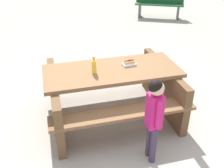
{
  "coord_description": "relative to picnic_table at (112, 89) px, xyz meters",
  "views": [
    {
      "loc": [
        -0.3,
        -3.07,
        2.29
      ],
      "look_at": [
        0.0,
        0.0,
        0.52
      ],
      "focal_mm": 41.56,
      "sensor_mm": 36.0,
      "label": 1
    }
  ],
  "objects": [
    {
      "name": "ground_plane",
      "position": [
        0.0,
        0.0,
        -0.44
      ],
      "size": [
        30.0,
        30.0,
        0.0
      ],
      "primitive_type": "plane",
      "color": "#ADA599",
      "rests_on": "ground"
    },
    {
      "name": "picnic_table",
      "position": [
        0.0,
        0.0,
        0.0
      ],
      "size": [
        2.0,
        1.67,
        0.75
      ],
      "color": "brown",
      "rests_on": "ground"
    },
    {
      "name": "soda_bottle",
      "position": [
        -0.24,
        -0.09,
        0.41
      ],
      "size": [
        0.06,
        0.06,
        0.23
      ],
      "color": "yellow",
      "rests_on": "picnic_table"
    },
    {
      "name": "hotdog_tray",
      "position": [
        0.24,
        0.1,
        0.34
      ],
      "size": [
        0.2,
        0.15,
        0.08
      ],
      "color": "white",
      "rests_on": "picnic_table"
    },
    {
      "name": "child_in_coat",
      "position": [
        0.36,
        -0.88,
        0.23
      ],
      "size": [
        0.17,
        0.26,
        1.05
      ],
      "color": "#3F334C",
      "rests_on": "ground"
    },
    {
      "name": "park_bench_mid",
      "position": [
        2.01,
        5.13,
        0.0
      ],
      "size": [
        1.55,
        0.81,
        0.85
      ],
      "color": "#1E592D",
      "rests_on": "ground"
    }
  ]
}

